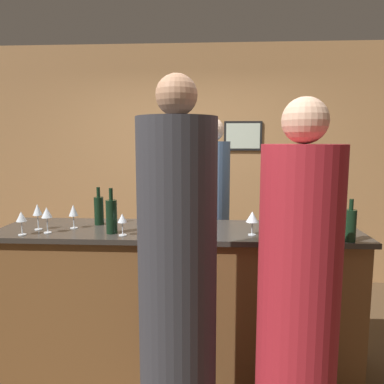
# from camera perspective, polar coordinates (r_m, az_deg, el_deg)

# --- Properties ---
(ground_plane) EXTENTS (14.00, 14.00, 0.00)m
(ground_plane) POSITION_cam_1_polar(r_m,az_deg,el_deg) (3.09, -2.06, -25.42)
(ground_plane) COLOR #4C3823
(back_wall) EXTENTS (8.00, 0.08, 2.80)m
(back_wall) POSITION_cam_1_polar(r_m,az_deg,el_deg) (4.48, 0.15, 4.06)
(back_wall) COLOR #A37547
(back_wall) RESTS_ON ground_plane
(bar_counter) EXTENTS (2.54, 0.64, 1.08)m
(bar_counter) POSITION_cam_1_polar(r_m,az_deg,el_deg) (2.83, -2.12, -16.24)
(bar_counter) COLOR brown
(bar_counter) RESTS_ON ground_plane
(bartender) EXTENTS (0.32, 0.32, 1.90)m
(bartender) POSITION_cam_1_polar(r_m,az_deg,el_deg) (3.47, 3.03, -5.60)
(bartender) COLOR #4C6B93
(bartender) RESTS_ON ground_plane
(guest_0) EXTENTS (0.40, 0.40, 1.90)m
(guest_0) POSITION_cam_1_polar(r_m,az_deg,el_deg) (2.00, 15.79, -16.66)
(guest_0) COLOR maroon
(guest_0) RESTS_ON ground_plane
(guest_1) EXTENTS (0.40, 0.40, 2.01)m
(guest_1) POSITION_cam_1_polar(r_m,az_deg,el_deg) (1.97, -2.21, -14.98)
(guest_1) COLOR #2D2D33
(guest_1) RESTS_ON ground_plane
(wine_bottle_0) EXTENTS (0.07, 0.07, 0.27)m
(wine_bottle_0) POSITION_cam_1_polar(r_m,az_deg,el_deg) (2.51, 22.96, -4.62)
(wine_bottle_0) COLOR black
(wine_bottle_0) RESTS_ON bar_counter
(wine_bottle_1) EXTENTS (0.07, 0.07, 0.28)m
(wine_bottle_1) POSITION_cam_1_polar(r_m,az_deg,el_deg) (2.85, -14.00, -2.67)
(wine_bottle_1) COLOR black
(wine_bottle_1) RESTS_ON bar_counter
(wine_bottle_2) EXTENTS (0.07, 0.07, 0.31)m
(wine_bottle_2) POSITION_cam_1_polar(r_m,az_deg,el_deg) (2.57, -12.16, -3.57)
(wine_bottle_2) COLOR black
(wine_bottle_2) RESTS_ON bar_counter
(wine_glass_0) EXTENTS (0.07, 0.07, 0.18)m
(wine_glass_0) POSITION_cam_1_polar(r_m,az_deg,el_deg) (2.69, -21.26, -3.04)
(wine_glass_0) COLOR silver
(wine_glass_0) RESTS_ON bar_counter
(wine_glass_1) EXTENTS (0.08, 0.08, 0.16)m
(wine_glass_1) POSITION_cam_1_polar(r_m,az_deg,el_deg) (2.49, 9.17, -3.83)
(wine_glass_1) COLOR silver
(wine_glass_1) RESTS_ON bar_counter
(wine_glass_2) EXTENTS (0.06, 0.06, 0.18)m
(wine_glass_2) POSITION_cam_1_polar(r_m,az_deg,el_deg) (2.82, -22.48, -2.62)
(wine_glass_2) COLOR silver
(wine_glass_2) RESTS_ON bar_counter
(wine_glass_3) EXTENTS (0.06, 0.06, 0.15)m
(wine_glass_3) POSITION_cam_1_polar(r_m,az_deg,el_deg) (2.49, -10.58, -4.08)
(wine_glass_3) COLOR silver
(wine_glass_3) RESTS_ON bar_counter
(wine_glass_4) EXTENTS (0.06, 0.06, 0.17)m
(wine_glass_4) POSITION_cam_1_polar(r_m,az_deg,el_deg) (2.78, -17.63, -2.79)
(wine_glass_4) COLOR silver
(wine_glass_4) RESTS_ON bar_counter
(wine_glass_5) EXTENTS (0.07, 0.07, 0.16)m
(wine_glass_5) POSITION_cam_1_polar(r_m,az_deg,el_deg) (2.70, -24.57, -3.54)
(wine_glass_5) COLOR silver
(wine_glass_5) RESTS_ON bar_counter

